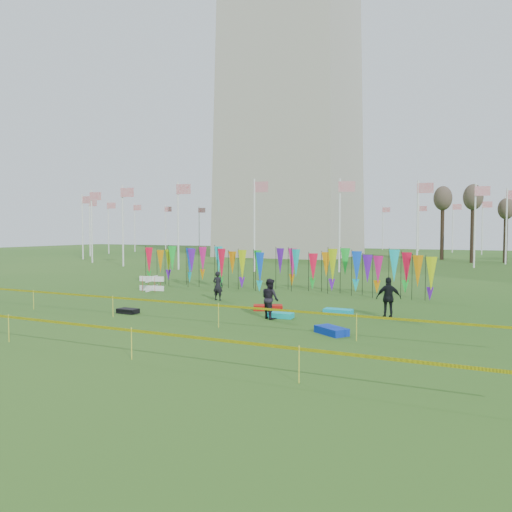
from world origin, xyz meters
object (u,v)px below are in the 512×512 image
at_px(kite_bag_red, 268,308).
at_px(kite_bag_teal, 338,312).
at_px(person_left, 218,286).
at_px(person_right, 389,298).
at_px(kite_bag_turquoise, 280,315).
at_px(person_mid, 270,299).
at_px(kite_bag_blue, 331,331).
at_px(box_kite, 152,284).
at_px(kite_bag_black, 128,311).

xyz_separation_m(kite_bag_red, kite_bag_teal, (3.17, 0.31, -0.00)).
height_order(person_left, person_right, person_right).
distance_m(kite_bag_turquoise, kite_bag_red, 1.98).
height_order(person_mid, kite_bag_blue, person_mid).
distance_m(person_right, kite_bag_blue, 4.25).
distance_m(box_kite, kite_bag_black, 7.96).
xyz_separation_m(kite_bag_turquoise, kite_bag_blue, (2.88, -2.23, 0.02)).
bearing_deg(kite_bag_black, person_mid, 13.87).
height_order(person_right, kite_bag_blue, person_right).
distance_m(person_mid, kite_bag_black, 6.32).
distance_m(box_kite, kite_bag_blue, 15.12).
bearing_deg(kite_bag_blue, person_right, 73.67).
bearing_deg(kite_bag_turquoise, person_right, 23.76).
bearing_deg(kite_bag_teal, kite_bag_red, -174.47).
relative_size(kite_bag_blue, kite_bag_red, 0.92).
xyz_separation_m(person_mid, kite_bag_blue, (3.17, -1.86, -0.70)).
distance_m(box_kite, person_right, 14.81).
bearing_deg(person_right, kite_bag_teal, -20.57).
distance_m(box_kite, person_mid, 11.45).
xyz_separation_m(person_mid, kite_bag_red, (-0.96, 1.91, -0.71)).
height_order(box_kite, kite_bag_teal, box_kite).
xyz_separation_m(box_kite, kite_bag_black, (4.01, -6.87, -0.34)).
xyz_separation_m(person_mid, kite_bag_teal, (2.21, 2.22, -0.71)).
xyz_separation_m(box_kite, kite_bag_turquoise, (10.39, -5.00, -0.34)).
bearing_deg(kite_bag_teal, person_right, -1.65).
height_order(box_kite, person_left, person_left).
bearing_deg(kite_bag_blue, box_kite, 151.43).
distance_m(person_right, kite_bag_teal, 2.26).
distance_m(kite_bag_turquoise, kite_bag_blue, 3.64).
bearing_deg(kite_bag_red, person_mid, -63.37).
bearing_deg(person_right, person_mid, 7.46).
xyz_separation_m(person_right, kite_bag_red, (-5.31, -0.25, -0.73)).
bearing_deg(person_left, kite_bag_turquoise, 144.34).
xyz_separation_m(box_kite, kite_bag_blue, (13.27, -7.23, -0.32)).
xyz_separation_m(person_mid, person_right, (4.35, 2.16, 0.02)).
xyz_separation_m(box_kite, person_mid, (10.10, -5.37, 0.38)).
relative_size(person_mid, kite_bag_black, 1.82).
xyz_separation_m(person_right, kite_bag_blue, (-1.18, -4.02, -0.72)).
bearing_deg(kite_bag_black, kite_bag_turquoise, 16.36).
height_order(kite_bag_turquoise, kite_bag_teal, kite_bag_teal).
relative_size(person_left, kite_bag_teal, 1.25).
bearing_deg(kite_bag_black, kite_bag_red, 33.62).
height_order(person_right, kite_bag_turquoise, person_right).
relative_size(person_mid, kite_bag_red, 1.27).
xyz_separation_m(box_kite, person_right, (14.45, -3.21, 0.40)).
distance_m(kite_bag_red, kite_bag_black, 6.17).
bearing_deg(person_left, box_kite, -18.75).
distance_m(kite_bag_black, kite_bag_teal, 9.10).
height_order(person_mid, kite_bag_teal, person_mid).
relative_size(kite_bag_turquoise, kite_bag_black, 1.18).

